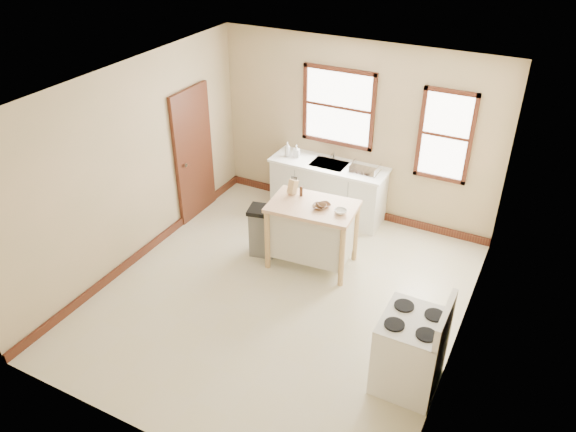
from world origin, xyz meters
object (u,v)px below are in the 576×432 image
object	(u,v)px
soap_bottle_a	(288,149)
pepper_grinder	(301,191)
bowl_c	(340,212)
gas_stove	(411,343)
bowl_a	(319,207)
knife_block	(293,187)
bowl_b	(324,205)
kitchen_island	(312,235)
dish_rack	(365,168)
trash_bin	(263,231)
soap_bottle_b	(297,151)

from	to	relation	value
soap_bottle_a	pepper_grinder	world-z (taller)	soap_bottle_a
pepper_grinder	bowl_c	size ratio (longest dim) A/B	0.90
bowl_c	gas_stove	xyz separation A→B (m)	(1.45, -1.49, -0.41)
soap_bottle_a	bowl_a	xyz separation A→B (m)	(1.16, -1.33, -0.05)
knife_block	bowl_b	world-z (taller)	knife_block
kitchen_island	bowl_c	xyz separation A→B (m)	(0.42, -0.03, 0.51)
knife_block	bowl_b	distance (m)	0.56
dish_rack	pepper_grinder	bearing A→B (deg)	-130.31
dish_rack	bowl_c	world-z (taller)	dish_rack
soap_bottle_a	knife_block	bearing A→B (deg)	-74.94
kitchen_island	knife_block	xyz separation A→B (m)	(-0.38, 0.16, 0.58)
knife_block	kitchen_island	bearing A→B (deg)	-6.32
soap_bottle_a	bowl_c	size ratio (longest dim) A/B	1.44
dish_rack	pepper_grinder	world-z (taller)	pepper_grinder
bowl_a	bowl_c	bearing A→B (deg)	1.33
soap_bottle_a	kitchen_island	size ratio (longest dim) A/B	0.20
bowl_a	knife_block	bearing A→B (deg)	158.16
dish_rack	trash_bin	distance (m)	1.84
soap_bottle_a	gas_stove	world-z (taller)	soap_bottle_a
pepper_grinder	bowl_c	xyz separation A→B (m)	(0.66, -0.18, -0.05)
soap_bottle_b	pepper_grinder	xyz separation A→B (m)	(0.66, -1.18, 0.02)
soap_bottle_a	trash_bin	world-z (taller)	soap_bottle_a
dish_rack	bowl_a	xyz separation A→B (m)	(-0.12, -1.39, 0.01)
dish_rack	kitchen_island	xyz separation A→B (m)	(-0.24, -1.35, -0.49)
bowl_c	soap_bottle_a	bearing A→B (deg)	137.94
pepper_grinder	soap_bottle_b	bearing A→B (deg)	119.22
soap_bottle_a	bowl_b	size ratio (longest dim) A/B	1.43
dish_rack	gas_stove	xyz separation A→B (m)	(1.62, -2.87, -0.40)
soap_bottle_a	soap_bottle_b	bearing A→B (deg)	1.77
kitchen_island	bowl_b	size ratio (longest dim) A/B	6.98
bowl_b	gas_stove	distance (m)	2.35
pepper_grinder	bowl_b	world-z (taller)	pepper_grinder
soap_bottle_a	trash_bin	size ratio (longest dim) A/B	0.32
bowl_a	gas_stove	size ratio (longest dim) A/B	0.16
bowl_c	bowl_a	bearing A→B (deg)	-178.67
dish_rack	bowl_c	size ratio (longest dim) A/B	2.57
pepper_grinder	gas_stove	xyz separation A→B (m)	(2.11, -1.67, -0.46)
dish_rack	pepper_grinder	distance (m)	1.29
soap_bottle_a	dish_rack	distance (m)	1.29
knife_block	soap_bottle_b	bearing A→B (deg)	130.30
kitchen_island	trash_bin	xyz separation A→B (m)	(-0.73, -0.09, -0.10)
soap_bottle_b	trash_bin	distance (m)	1.57
kitchen_island	knife_block	bearing A→B (deg)	152.46
kitchen_island	knife_block	size ratio (longest dim) A/B	5.89
pepper_grinder	knife_block	bearing A→B (deg)	176.03
dish_rack	knife_block	bearing A→B (deg)	-135.82
knife_block	gas_stove	distance (m)	2.85
pepper_grinder	dish_rack	bearing A→B (deg)	67.76
kitchen_island	bowl_c	distance (m)	0.66
soap_bottle_b	soap_bottle_a	bearing A→B (deg)	-173.91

